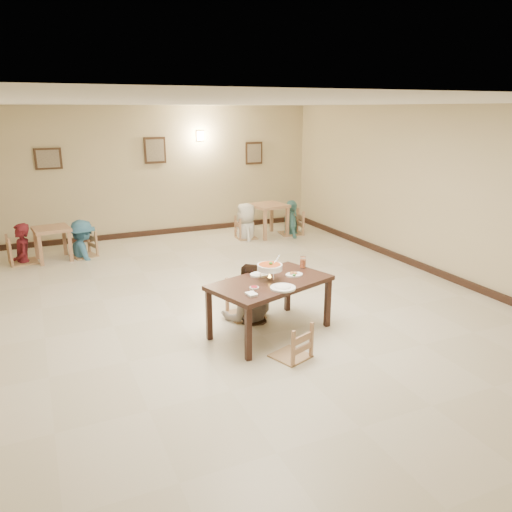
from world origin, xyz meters
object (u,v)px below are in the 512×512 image
bg_chair_ll (20,237)px  bg_diner_d (292,200)px  drink_glass (303,263)px  bg_diner_c (246,203)px  chair_near (291,324)px  bg_chair_lr (82,233)px  main_table (270,286)px  bg_diner_a (19,224)px  bg_chair_rr (291,212)px  bg_diner_b (80,220)px  bg_chair_rl (246,218)px  bg_table_right (268,210)px  bg_table_left (52,234)px  main_diner (249,264)px  chair_far (245,283)px  curry_warmer (270,267)px

bg_chair_ll → bg_diner_d: size_ratio=0.64×
drink_glass → bg_diner_c: 4.67m
chair_near → bg_chair_lr: 5.88m
main_table → bg_diner_a: bg_diner_a is taller
bg_chair_lr → bg_chair_rr: (4.79, -0.08, 0.06)m
bg_diner_b → bg_chair_rl: bearing=-107.5°
bg_chair_rr → bg_diner_a: bearing=-81.2°
chair_near → bg_chair_ll: 6.34m
bg_diner_a → bg_table_right: bearing=83.7°
chair_near → bg_diner_a: bearing=-82.3°
bg_diner_c → bg_chair_ll: bearing=-78.8°
bg_table_left → bg_diner_b: (0.57, 0.03, 0.22)m
bg_chair_rr → bg_diner_c: bearing=-83.9°
chair_near → bg_chair_rl: bg_chair_rl is taller
bg_table_right → bg_chair_rr: size_ratio=0.80×
bg_chair_ll → bg_chair_rr: size_ratio=0.97×
chair_near → bg_diner_b: (-1.84, 5.59, 0.33)m
bg_table_left → main_diner: bearing=-60.6°
main_table → bg_chair_ll: (-3.04, 4.87, -0.13)m
bg_chair_rl → main_diner: bearing=161.7°
bg_diner_a → bg_diner_c: size_ratio=0.95×
main_table → bg_chair_ll: bearing=104.0°
main_table → bg_chair_rr: bearing=40.9°
bg_chair_rr → bg_table_right: bearing=-87.2°
bg_diner_a → bg_diner_b: size_ratio=1.04×
chair_far → bg_diner_d: bg_diner_d is taller
chair_near → bg_diner_b: 5.89m
bg_table_left → bg_chair_lr: 0.57m
bg_diner_a → bg_diner_b: (1.13, -0.02, -0.03)m
bg_table_left → bg_diner_a: bearing=175.1°
bg_chair_rl → bg_chair_lr: bearing=94.4°
bg_diner_d → bg_chair_rl: bearing=102.9°
bg_chair_lr → main_table: bearing=3.4°
bg_chair_lr → bg_diner_a: size_ratio=0.61×
bg_chair_lr → bg_diner_c: size_ratio=0.58×
bg_chair_ll → bg_diner_c: bg_diner_c is taller
bg_table_left → bg_chair_ll: bearing=175.1°
drink_glass → bg_diner_c: bg_diner_c is taller
main_diner → bg_diner_a: bearing=-36.6°
bg_chair_lr → drink_glass: bearing=11.4°
main_table → bg_chair_ll: size_ratio=1.68×
chair_near → curry_warmer: bearing=-116.0°
bg_table_left → chair_far: bearing=-60.0°
bg_diner_a → bg_chair_ll: bearing=-141.1°
bg_table_right → bg_diner_b: (-4.22, 0.01, 0.14)m
bg_table_right → bg_chair_rr: (0.58, -0.07, -0.08)m
bg_table_left → bg_diner_a: bg_diner_a is taller
bg_diner_a → bg_chair_lr: bearing=83.0°
main_diner → bg_chair_rr: bearing=-106.0°
main_table → bg_chair_rl: bearing=52.4°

